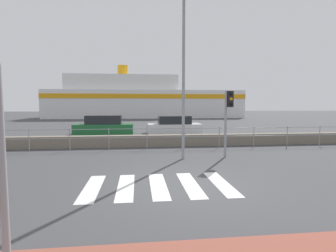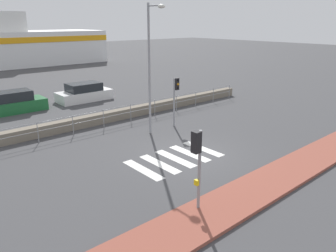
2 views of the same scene
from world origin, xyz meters
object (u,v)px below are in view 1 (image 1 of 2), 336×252
Objects in this scene: traffic_light_far at (228,109)px; ferry_boat at (141,100)px; parked_car_white at (174,126)px; streetlamp at (185,57)px; parked_car_green at (104,126)px.

ferry_boat is (-3.20, 35.24, 0.92)m from traffic_light_far.
parked_car_white is (-1.00, 9.43, -1.49)m from traffic_light_far.
ferry_boat reaches higher than streetlamp.
traffic_light_far is 0.65× the size of parked_car_green.
parked_car_white is (0.95, 9.75, -3.56)m from streetlamp.
traffic_light_far is at bearing -84.81° from ferry_boat.
streetlamp is 11.27m from parked_car_green.
ferry_boat reaches higher than parked_car_white.
streetlamp is 10.43m from parked_car_white.
traffic_light_far reaches higher than parked_car_green.
streetlamp reaches higher than parked_car_green.
parked_car_white is at bearing -85.12° from ferry_boat.
traffic_light_far is 9.60m from parked_car_white.
streetlamp reaches higher than traffic_light_far.
traffic_light_far is at bearing 9.35° from streetlamp.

